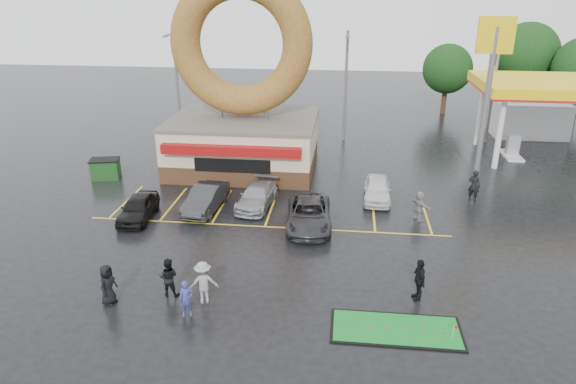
# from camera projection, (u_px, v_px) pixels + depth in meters

# --- Properties ---
(ground) EXTENTS (120.00, 120.00, 0.00)m
(ground) POSITION_uv_depth(u_px,v_px,m) (254.00, 257.00, 25.03)
(ground) COLOR black
(ground) RESTS_ON ground
(donut_shop) EXTENTS (10.20, 8.70, 13.50)m
(donut_shop) POSITION_uv_depth(u_px,v_px,m) (243.00, 107.00, 35.63)
(donut_shop) COLOR #472B19
(donut_shop) RESTS_ON ground
(gas_station) EXTENTS (12.30, 13.65, 5.90)m
(gas_station) POSITION_uv_depth(u_px,v_px,m) (547.00, 102.00, 40.76)
(gas_station) COLOR silver
(gas_station) RESTS_ON ground
(shell_sign) EXTENTS (2.20, 0.36, 10.60)m
(shell_sign) POSITION_uv_depth(u_px,v_px,m) (491.00, 71.00, 31.91)
(shell_sign) COLOR slate
(shell_sign) RESTS_ON ground
(streetlight_left) EXTENTS (0.40, 2.21, 9.00)m
(streetlight_left) POSITION_uv_depth(u_px,v_px,m) (177.00, 83.00, 42.66)
(streetlight_left) COLOR slate
(streetlight_left) RESTS_ON ground
(streetlight_mid) EXTENTS (0.40, 2.21, 9.00)m
(streetlight_mid) POSITION_uv_depth(u_px,v_px,m) (346.00, 84.00, 42.07)
(streetlight_mid) COLOR slate
(streetlight_mid) RESTS_ON ground
(streetlight_right) EXTENTS (0.40, 2.21, 9.00)m
(streetlight_right) POSITION_uv_depth(u_px,v_px,m) (494.00, 85.00, 41.69)
(streetlight_right) COLOR slate
(streetlight_right) RESTS_ON ground
(tree_far_c) EXTENTS (6.30, 6.30, 9.00)m
(tree_far_c) POSITION_uv_depth(u_px,v_px,m) (527.00, 54.00, 51.77)
(tree_far_c) COLOR #332114
(tree_far_c) RESTS_ON ground
(tree_far_d) EXTENTS (4.90, 4.90, 7.00)m
(tree_far_d) POSITION_uv_depth(u_px,v_px,m) (447.00, 69.00, 51.29)
(tree_far_d) COLOR #332114
(tree_far_d) RESTS_ON ground
(car_black) EXTENTS (1.84, 4.06, 1.35)m
(car_black) POSITION_uv_depth(u_px,v_px,m) (138.00, 208.00, 28.89)
(car_black) COLOR black
(car_black) RESTS_ON ground
(car_dgrey) EXTENTS (2.00, 4.53, 1.45)m
(car_dgrey) POSITION_uv_depth(u_px,v_px,m) (206.00, 198.00, 30.02)
(car_dgrey) COLOR #29292B
(car_dgrey) RESTS_ON ground
(car_silver) EXTENTS (2.30, 4.60, 1.28)m
(car_silver) POSITION_uv_depth(u_px,v_px,m) (257.00, 196.00, 30.59)
(car_silver) COLOR #939398
(car_silver) RESTS_ON ground
(car_grey) EXTENTS (2.73, 5.30, 1.43)m
(car_grey) POSITION_uv_depth(u_px,v_px,m) (309.00, 214.00, 28.00)
(car_grey) COLOR #2E2E30
(car_grey) RESTS_ON ground
(car_white) EXTENTS (1.78, 4.12, 1.39)m
(car_white) POSITION_uv_depth(u_px,v_px,m) (377.00, 189.00, 31.46)
(car_white) COLOR silver
(car_white) RESTS_ON ground
(person_blue) EXTENTS (0.66, 0.55, 1.55)m
(person_blue) POSITION_uv_depth(u_px,v_px,m) (186.00, 299.00, 20.32)
(person_blue) COLOR navy
(person_blue) RESTS_ON ground
(person_blackjkt) EXTENTS (0.86, 0.68, 1.74)m
(person_blackjkt) POSITION_uv_depth(u_px,v_px,m) (168.00, 277.00, 21.64)
(person_blackjkt) COLOR black
(person_blackjkt) RESTS_ON ground
(person_hoodie) EXTENTS (1.38, 1.07, 1.88)m
(person_hoodie) POSITION_uv_depth(u_px,v_px,m) (203.00, 283.00, 21.13)
(person_hoodie) COLOR gray
(person_hoodie) RESTS_ON ground
(person_bystander) EXTENTS (0.75, 0.98, 1.78)m
(person_bystander) POSITION_uv_depth(u_px,v_px,m) (108.00, 285.00, 21.07)
(person_bystander) COLOR black
(person_bystander) RESTS_ON ground
(person_cameraman) EXTENTS (0.66, 1.15, 1.85)m
(person_cameraman) POSITION_uv_depth(u_px,v_px,m) (419.00, 279.00, 21.38)
(person_cameraman) COLOR black
(person_cameraman) RESTS_ON ground
(person_walker_near) EXTENTS (1.23, 1.63, 1.71)m
(person_walker_near) POSITION_uv_depth(u_px,v_px,m) (419.00, 206.00, 28.70)
(person_walker_near) COLOR gray
(person_walker_near) RESTS_ON ground
(person_walker_far) EXTENTS (0.86, 0.77, 1.96)m
(person_walker_far) POSITION_uv_depth(u_px,v_px,m) (474.00, 186.00, 31.23)
(person_walker_far) COLOR black
(person_walker_far) RESTS_ON ground
(dumpster) EXTENTS (2.03, 1.58, 1.30)m
(dumpster) POSITION_uv_depth(u_px,v_px,m) (106.00, 169.00, 34.97)
(dumpster) COLOR #1B481C
(dumpster) RESTS_ON ground
(putting_green) EXTENTS (5.02, 2.18, 0.63)m
(putting_green) POSITION_uv_depth(u_px,v_px,m) (396.00, 329.00, 19.69)
(putting_green) COLOR black
(putting_green) RESTS_ON ground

